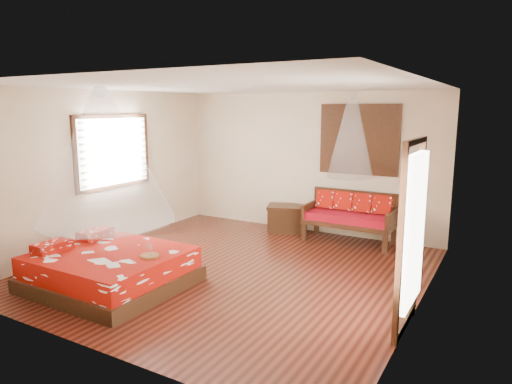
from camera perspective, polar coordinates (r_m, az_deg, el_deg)
room at (r=6.87m, az=-2.88°, el=1.38°), size 5.54×5.54×2.84m
bed at (r=6.83m, az=-17.78°, el=-9.12°), size 2.00×1.81×0.63m
daybed at (r=8.71m, az=11.71°, el=-2.79°), size 1.65×0.73×0.94m
storage_chest at (r=9.33m, az=3.92°, el=-3.28°), size 0.94×0.81×0.54m
shutter_panel at (r=8.83m, az=12.74°, el=6.41°), size 1.52×0.06×1.32m
window_left at (r=8.73m, az=-17.35°, el=4.84°), size 0.10×1.74×1.34m
glazed_door at (r=5.38m, az=18.62°, el=-5.31°), size 0.08×1.02×2.16m
wine_tray at (r=6.37m, az=-13.16°, el=-7.43°), size 0.25×0.25×0.20m
mosquito_net_main at (r=6.48m, az=-18.47°, el=4.33°), size 1.84×1.84×1.80m
mosquito_net_daybed at (r=8.38m, az=11.81°, el=6.93°), size 0.83×0.83×1.50m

